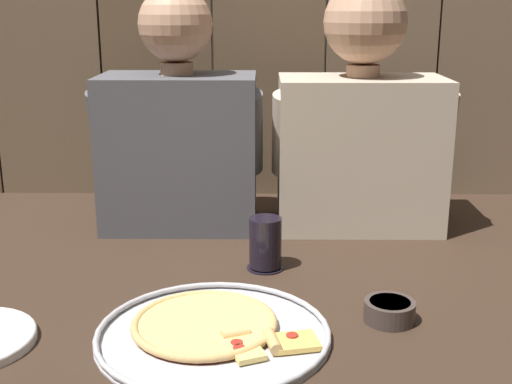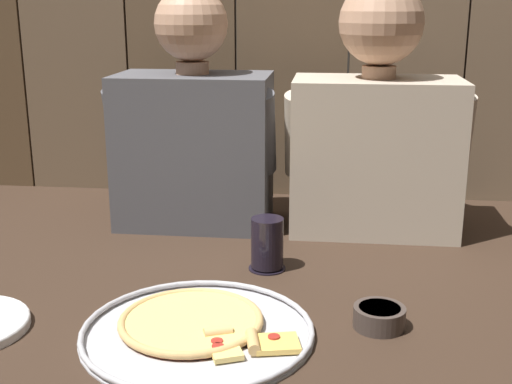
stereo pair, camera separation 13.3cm
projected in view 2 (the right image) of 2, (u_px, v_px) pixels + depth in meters
name	position (u px, v px, depth m)	size (l,w,h in m)	color
ground_plane	(265.00, 297.00, 1.28)	(3.20, 3.20, 0.00)	#332319
pizza_tray	(197.00, 327.00, 1.14)	(0.40, 0.40, 0.03)	#B2B2B7
drinking_glass	(267.00, 244.00, 1.40)	(0.08, 0.08, 0.11)	black
dipping_bowl	(379.00, 316.00, 1.16)	(0.09, 0.09, 0.04)	#3D332D
diner_left	(194.00, 122.00, 1.64)	(0.41, 0.23, 0.59)	#4C4C51
diner_right	(377.00, 119.00, 1.59)	(0.43, 0.23, 0.61)	#B2A38E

